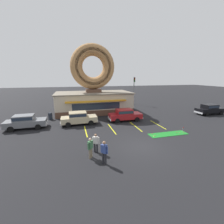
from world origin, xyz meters
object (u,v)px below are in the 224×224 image
(pedestrian_hooded_kid, at_px, (90,147))
(trash_bin, at_px, (50,116))
(car_red, at_px, (125,114))
(car_champagne, at_px, (79,118))
(car_grey, at_px, (25,121))
(pedestrian_blue_sweater_man, at_px, (104,151))
(putting_flag_pin, at_px, (183,128))
(pedestrian_leather_jacket_man, at_px, (96,142))
(car_black, at_px, (210,109))
(traffic_light_pole, at_px, (134,87))
(golf_ball, at_px, (157,134))

(pedestrian_hooded_kid, height_order, trash_bin, pedestrian_hooded_kid)
(car_red, height_order, car_champagne, same)
(car_grey, height_order, pedestrian_blue_sweater_man, pedestrian_blue_sweater_man)
(car_grey, bearing_deg, pedestrian_hooded_kid, -52.50)
(putting_flag_pin, bearing_deg, pedestrian_leather_jacket_man, -168.78)
(car_black, distance_m, car_red, 14.33)
(car_grey, bearing_deg, car_red, -0.05)
(pedestrian_blue_sweater_man, bearing_deg, car_red, 62.60)
(pedestrian_hooded_kid, distance_m, trash_bin, 12.44)
(car_red, xyz_separation_m, trash_bin, (-9.94, 3.24, -0.37))
(car_red, bearing_deg, car_champagne, -179.88)
(car_champagne, relative_size, pedestrian_blue_sweater_man, 2.72)
(putting_flag_pin, relative_size, car_grey, 0.12)
(putting_flag_pin, xyz_separation_m, pedestrian_blue_sweater_man, (-9.53, -3.72, 0.50))
(putting_flag_pin, relative_size, car_black, 0.12)
(trash_bin, bearing_deg, car_black, -7.81)
(car_black, relative_size, car_champagne, 0.99)
(putting_flag_pin, bearing_deg, pedestrian_hooded_kid, -165.32)
(pedestrian_hooded_kid, distance_m, traffic_light_pole, 22.91)
(car_red, bearing_deg, trash_bin, 161.96)
(car_red, height_order, trash_bin, car_red)
(car_black, xyz_separation_m, pedestrian_hooded_kid, (-20.06, -8.36, 0.00))
(car_champagne, distance_m, pedestrian_leather_jacket_man, 7.74)
(car_black, distance_m, pedestrian_blue_sweater_man, 21.40)
(pedestrian_blue_sweater_man, distance_m, pedestrian_hooded_kid, 1.31)
(pedestrian_leather_jacket_man, bearing_deg, trash_bin, 113.39)
(car_grey, relative_size, car_red, 1.01)
(pedestrian_leather_jacket_man, bearing_deg, golf_ball, 16.89)
(car_champagne, bearing_deg, pedestrian_leather_jacket_man, -82.86)
(pedestrian_blue_sweater_man, bearing_deg, trash_bin, 111.62)
(pedestrian_leather_jacket_man, relative_size, trash_bin, 1.60)
(pedestrian_leather_jacket_man, bearing_deg, car_grey, 132.31)
(golf_ball, bearing_deg, car_grey, 157.75)
(trash_bin, relative_size, traffic_light_pole, 0.17)
(putting_flag_pin, distance_m, traffic_light_pole, 17.17)
(pedestrian_blue_sweater_man, height_order, pedestrian_hooded_kid, pedestrian_blue_sweater_man)
(car_grey, bearing_deg, traffic_light_pole, 31.29)
(car_black, bearing_deg, traffic_light_pole, 126.94)
(traffic_light_pole, bearing_deg, car_red, -118.27)
(putting_flag_pin, xyz_separation_m, traffic_light_pole, (1.32, 16.80, 3.27))
(car_black, distance_m, pedestrian_hooded_kid, 21.73)
(trash_bin, bearing_deg, pedestrian_hooded_kid, -70.19)
(car_black, relative_size, car_red, 1.00)
(pedestrian_blue_sweater_man, xyz_separation_m, traffic_light_pole, (10.85, 20.52, 2.77))
(pedestrian_blue_sweater_man, xyz_separation_m, trash_bin, (-5.04, 12.71, -0.44))
(golf_ball, bearing_deg, car_black, 23.48)
(pedestrian_blue_sweater_man, relative_size, pedestrian_hooded_kid, 1.06)
(traffic_light_pole, bearing_deg, pedestrian_hooded_kid, -120.90)
(pedestrian_blue_sweater_man, height_order, pedestrian_leather_jacket_man, pedestrian_blue_sweater_man)
(trash_bin, xyz_separation_m, traffic_light_pole, (15.89, 7.82, 3.21))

